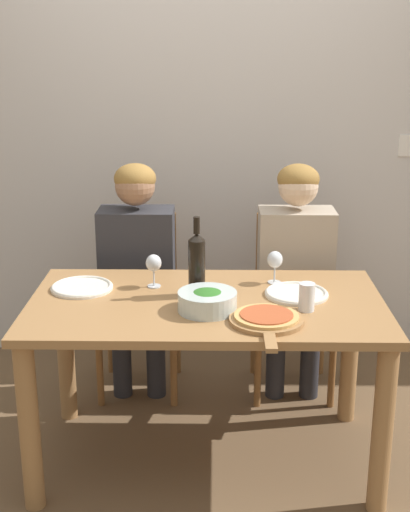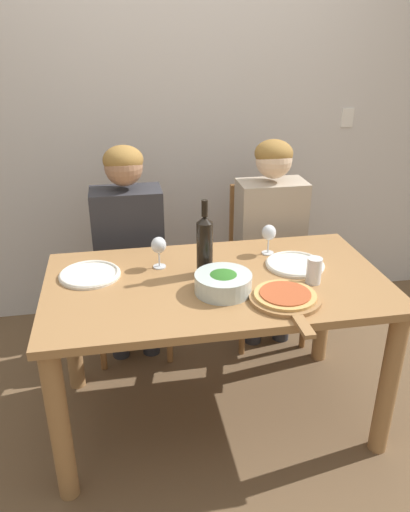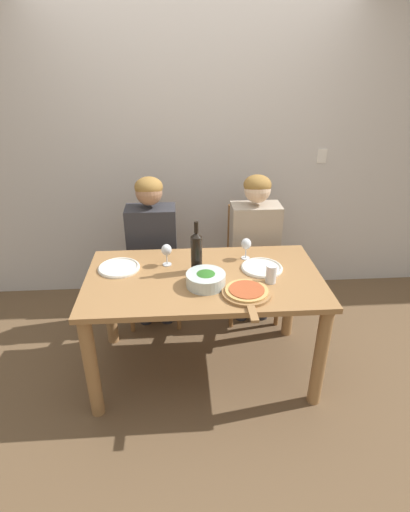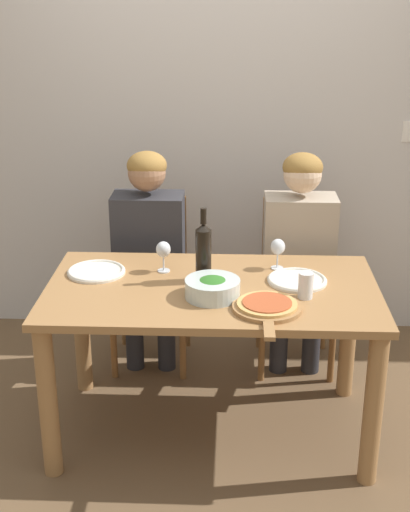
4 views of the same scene
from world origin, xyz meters
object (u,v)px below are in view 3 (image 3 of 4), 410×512
chair_right (251,257)px  person_woman (152,240)px  person_man (255,237)px  wine_bottle (196,252)px  broccoli_bowl (206,279)px  dinner_plate_left (119,268)px  water_tumbler (271,274)px  dinner_plate_right (262,268)px  wine_glass_left (166,251)px  wine_glass_right (246,245)px  pizza_on_board (247,293)px  chair_left (154,260)px

chair_right → person_woman: (-0.81, -0.11, 0.24)m
person_woman → person_man: same height
wine_bottle → broccoli_bowl: size_ratio=1.45×
person_woman → chair_right: bearing=7.8°
person_man → wine_bottle: bearing=-131.0°
person_man → broccoli_bowl: size_ratio=5.08×
chair_right → dinner_plate_left: (-1.00, -0.60, 0.27)m
wine_bottle → water_tumbler: size_ratio=3.00×
person_man → broccoli_bowl: person_man is taller
broccoli_bowl → dinner_plate_right: bearing=25.6°
wine_glass_left → wine_glass_right: (0.54, 0.06, 0.00)m
dinner_plate_left → pizza_on_board: (0.79, -0.38, 0.01)m
broccoli_bowl → pizza_on_board: broccoli_bowl is taller
wine_bottle → broccoli_bowl: bearing=-75.0°
dinner_plate_left → dinner_plate_right: bearing=-3.9°
broccoli_bowl → pizza_on_board: 0.27m
person_woman → wine_glass_left: (0.13, -0.45, 0.12)m
person_man → water_tumbler: size_ratio=10.55×
person_woman → wine_bottle: 0.67m
person_woman → broccoli_bowl: person_woman is taller
dinner_plate_right → person_woman: bearing=143.6°
broccoli_bowl → dinner_plate_left: (-0.56, 0.25, -0.03)m
wine_bottle → dinner_plate_right: 0.45m
pizza_on_board → chair_right: bearing=78.0°
broccoli_bowl → pizza_on_board: bearing=-28.2°
person_man → broccoli_bowl: 0.86m
chair_left → wine_glass_right: size_ratio=6.19×
dinner_plate_right → water_tumbler: 0.18m
person_man → chair_left: bearing=172.2°
chair_left → chair_right: size_ratio=1.00×
chair_right → broccoli_bowl: size_ratio=3.84×
chair_left → dinner_plate_right: (0.75, -0.67, 0.27)m
wine_bottle → dinner_plate_right: bearing=1.1°
wine_bottle → wine_glass_left: 0.23m
wine_bottle → wine_glass_right: wine_bottle is taller
chair_right → wine_bottle: wine_bottle is taller
wine_glass_left → wine_glass_right: same height
broccoli_bowl → water_tumbler: bearing=1.4°
chair_right → broccoli_bowl: bearing=-117.4°
person_man → chair_right: bearing=90.0°
chair_right → pizza_on_board: bearing=-102.0°
chair_left → person_woman: 0.26m
person_woman → pizza_on_board: size_ratio=2.83×
wine_bottle → dinner_plate_right: (0.43, 0.01, -0.14)m
person_man → wine_glass_right: person_man is taller
person_man → wine_glass_right: size_ratio=8.19×
water_tumbler → chair_left: bearing=132.7°
dinner_plate_left → wine_glass_left: bearing=6.4°
chair_left → water_tumbler: (0.78, -0.84, 0.32)m
broccoli_bowl → water_tumbler: water_tumbler is taller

